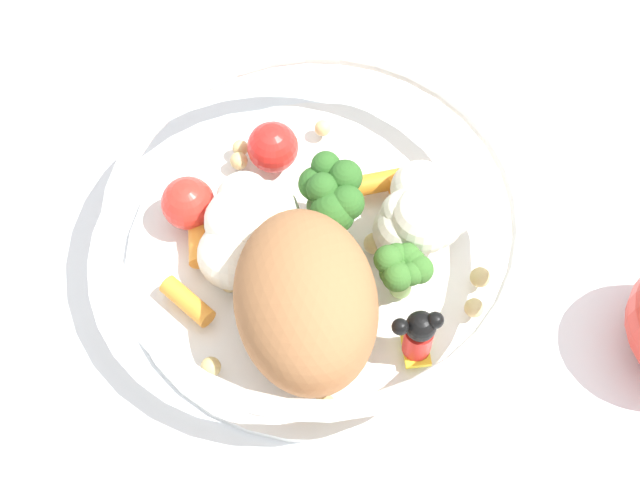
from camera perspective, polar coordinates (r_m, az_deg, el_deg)
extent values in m
plane|color=white|center=(0.53, 0.70, -0.76)|extent=(2.40, 2.40, 0.00)
cylinder|color=white|center=(0.53, 0.00, -1.31)|extent=(0.21, 0.21, 0.01)
torus|color=white|center=(0.49, 0.00, 1.13)|extent=(0.22, 0.22, 0.01)
ellipsoid|color=#9E663D|center=(0.47, -0.86, -3.64)|extent=(0.10, 0.11, 0.07)
cylinder|color=#8EB766|center=(0.52, 0.32, 1.56)|extent=(0.02, 0.02, 0.02)
sphere|color=#2D6023|center=(0.50, 1.50, 3.75)|extent=(0.02, 0.02, 0.02)
sphere|color=#2D6023|center=(0.50, 0.35, 4.42)|extent=(0.02, 0.02, 0.02)
sphere|color=#2D6023|center=(0.51, -0.64, 3.20)|extent=(0.02, 0.02, 0.02)
sphere|color=#2D6023|center=(0.50, -0.32, 2.87)|extent=(0.02, 0.02, 0.02)
sphere|color=#2D6023|center=(0.50, 0.39, 1.93)|extent=(0.02, 0.02, 0.02)
sphere|color=#2D6023|center=(0.50, 1.43, 2.48)|extent=(0.02, 0.02, 0.02)
cylinder|color=#7FAD5B|center=(0.51, 4.85, -2.42)|extent=(0.01, 0.01, 0.02)
sphere|color=#386B28|center=(0.49, 5.50, -1.30)|extent=(0.01, 0.01, 0.01)
sphere|color=#386B28|center=(0.49, 5.18, -1.01)|extent=(0.01, 0.01, 0.01)
sphere|color=#386B28|center=(0.49, 4.57, -1.03)|extent=(0.01, 0.01, 0.01)
sphere|color=#386B28|center=(0.49, 4.07, -1.16)|extent=(0.02, 0.02, 0.02)
sphere|color=#386B28|center=(0.49, 4.43, -1.88)|extent=(0.02, 0.02, 0.02)
sphere|color=#386B28|center=(0.49, 4.61, -2.19)|extent=(0.02, 0.02, 0.02)
sphere|color=#386B28|center=(0.49, 5.43, -2.01)|extent=(0.01, 0.01, 0.01)
sphere|color=#386B28|center=(0.49, 5.90, -1.75)|extent=(0.02, 0.02, 0.02)
sphere|color=silver|center=(0.51, -3.25, 1.53)|extent=(0.04, 0.04, 0.04)
sphere|color=silver|center=(0.51, -4.52, 2.43)|extent=(0.03, 0.03, 0.03)
sphere|color=silver|center=(0.51, -4.89, 1.10)|extent=(0.04, 0.04, 0.04)
sphere|color=silver|center=(0.51, -5.18, -0.88)|extent=(0.04, 0.04, 0.04)
sphere|color=silver|center=(0.51, -4.15, 0.92)|extent=(0.04, 0.04, 0.04)
sphere|color=silver|center=(0.52, 7.54, 1.93)|extent=(0.03, 0.03, 0.03)
sphere|color=silver|center=(0.52, 6.06, 2.81)|extent=(0.03, 0.03, 0.03)
sphere|color=silver|center=(0.52, 5.82, 1.30)|extent=(0.03, 0.03, 0.03)
sphere|color=silver|center=(0.51, 5.08, 1.49)|extent=(0.03, 0.03, 0.03)
sphere|color=silver|center=(0.52, 5.10, 0.53)|extent=(0.04, 0.04, 0.04)
sphere|color=silver|center=(0.51, 6.11, 1.19)|extent=(0.04, 0.04, 0.04)
sphere|color=silver|center=(0.51, 6.75, 1.19)|extent=(0.03, 0.03, 0.03)
cube|color=yellow|center=(0.50, 5.70, -6.46)|extent=(0.02, 0.02, 0.00)
cylinder|color=red|center=(0.49, 5.82, -5.91)|extent=(0.02, 0.02, 0.02)
sphere|color=black|center=(0.47, 6.00, -5.11)|extent=(0.02, 0.02, 0.02)
sphere|color=black|center=(0.47, 5.27, -4.93)|extent=(0.01, 0.01, 0.01)
sphere|color=black|center=(0.47, 6.86, -4.74)|extent=(0.01, 0.01, 0.01)
cylinder|color=orange|center=(0.54, 5.47, 3.37)|extent=(0.03, 0.02, 0.01)
cylinder|color=orange|center=(0.54, 3.28, 3.40)|extent=(0.03, 0.02, 0.01)
cylinder|color=orange|center=(0.52, -7.15, -0.23)|extent=(0.02, 0.03, 0.01)
cylinder|color=orange|center=(0.51, -8.05, -3.23)|extent=(0.02, 0.03, 0.01)
sphere|color=red|center=(0.53, -7.83, 2.18)|extent=(0.03, 0.03, 0.03)
sphere|color=red|center=(0.54, -2.82, 5.53)|extent=(0.03, 0.03, 0.03)
sphere|color=#D1B775|center=(0.56, 0.16, 6.66)|extent=(0.01, 0.01, 0.01)
sphere|color=#D1B775|center=(0.55, -4.83, 4.70)|extent=(0.01, 0.01, 0.01)
sphere|color=#D1B775|center=(0.56, -4.74, 5.47)|extent=(0.01, 0.01, 0.01)
sphere|color=tan|center=(0.49, -6.50, -7.49)|extent=(0.01, 0.01, 0.01)
sphere|color=tan|center=(0.52, 9.48, -2.19)|extent=(0.01, 0.01, 0.01)
sphere|color=#D1B775|center=(0.54, 6.82, 3.02)|extent=(0.01, 0.01, 0.01)
sphere|color=#D1B775|center=(0.51, -5.59, -2.16)|extent=(0.01, 0.01, 0.01)
sphere|color=tan|center=(0.52, 3.25, -0.21)|extent=(0.01, 0.01, 0.01)
sphere|color=#D1B775|center=(0.54, 0.84, 3.49)|extent=(0.01, 0.01, 0.01)
sphere|color=#D1B775|center=(0.48, 0.30, -9.75)|extent=(0.01, 0.01, 0.01)
sphere|color=#D1B775|center=(0.51, 9.13, -3.99)|extent=(0.01, 0.01, 0.01)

